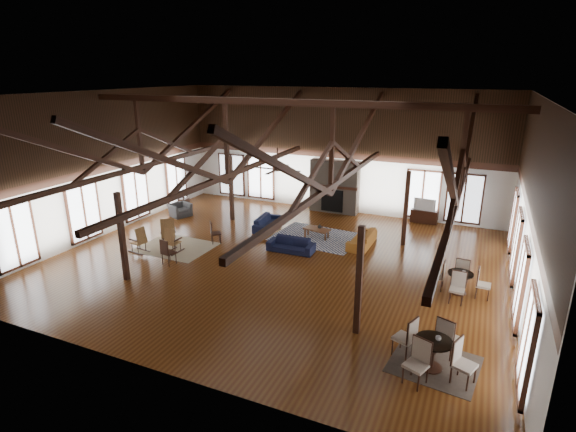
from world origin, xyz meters
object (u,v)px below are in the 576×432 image
at_px(sofa_navy_front, 291,245).
at_px(sofa_orange, 362,238).
at_px(tv_console, 424,216).
at_px(cafe_table_near, 433,349).
at_px(armchair, 180,210).
at_px(cafe_table_far, 460,279).
at_px(coffee_table, 317,230).
at_px(sofa_navy_left, 267,222).

xyz_separation_m(sofa_navy_front, sofa_orange, (2.37, 1.74, 0.02)).
bearing_deg(tv_console, cafe_table_near, -81.35).
height_order(armchair, tv_console, armchair).
bearing_deg(cafe_table_near, cafe_table_far, 85.74).
xyz_separation_m(sofa_orange, cafe_table_near, (3.57, -7.05, 0.24)).
bearing_deg(sofa_navy_front, armchair, 162.54).
distance_m(sofa_orange, coffee_table, 1.98).
bearing_deg(cafe_table_near, sofa_orange, 116.84).
bearing_deg(armchair, cafe_table_far, -80.76).
bearing_deg(cafe_table_near, sofa_navy_left, 137.36).
height_order(sofa_orange, coffee_table, sofa_orange).
height_order(sofa_navy_front, coffee_table, sofa_navy_front).
relative_size(coffee_table, cafe_table_far, 0.64).
relative_size(sofa_navy_left, sofa_orange, 0.93).
bearing_deg(cafe_table_near, coffee_table, 127.90).
bearing_deg(sofa_orange, coffee_table, -91.57).
bearing_deg(sofa_navy_front, sofa_navy_left, 133.70).
relative_size(coffee_table, tv_console, 0.97).
distance_m(coffee_table, cafe_table_far, 6.51).
xyz_separation_m(sofa_navy_left, armchair, (-4.66, -0.11, 0.04)).
distance_m(sofa_orange, tv_console, 4.41).
height_order(cafe_table_near, tv_console, cafe_table_near).
bearing_deg(sofa_navy_front, tv_console, 51.99).
distance_m(coffee_table, armchair, 7.11).
relative_size(cafe_table_far, tv_console, 1.53).
xyz_separation_m(cafe_table_far, tv_console, (-2.00, 6.74, -0.18)).
relative_size(sofa_navy_front, sofa_navy_left, 0.99).
height_order(armchair, cafe_table_near, cafe_table_near).
distance_m(sofa_navy_left, sofa_orange, 4.44).
distance_m(sofa_orange, cafe_table_far, 4.77).
xyz_separation_m(sofa_navy_left, coffee_table, (2.45, -0.24, 0.09)).
height_order(sofa_navy_left, cafe_table_near, cafe_table_near).
bearing_deg(armchair, sofa_navy_left, -66.52).
distance_m(armchair, cafe_table_far, 13.31).
relative_size(coffee_table, cafe_table_near, 0.57).
distance_m(sofa_orange, armchair, 9.09).
distance_m(sofa_navy_front, sofa_navy_left, 2.91).
height_order(cafe_table_far, tv_console, cafe_table_far).
relative_size(sofa_navy_left, coffee_table, 1.58).
distance_m(sofa_navy_front, cafe_table_near, 7.97).
xyz_separation_m(sofa_orange, coffee_table, (-1.98, 0.07, 0.07)).
xyz_separation_m(coffee_table, cafe_table_near, (5.55, -7.12, 0.17)).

